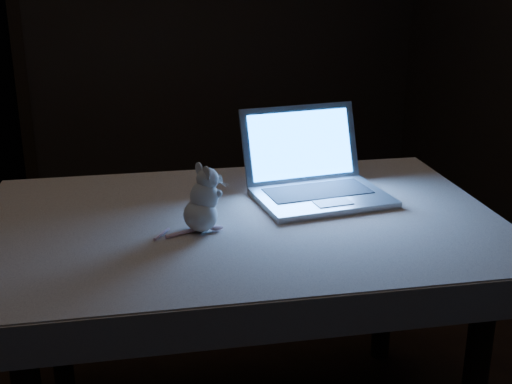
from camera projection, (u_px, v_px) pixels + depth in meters
name	position (u px, v px, depth m)	size (l,w,h in m)	color
back_wall	(112.00, 12.00, 4.45)	(4.50, 0.04, 2.60)	black
table	(244.00, 332.00, 2.38)	(1.56, 1.00, 0.83)	black
tablecloth	(238.00, 230.00, 2.30)	(1.68, 1.12, 0.12)	beige
laptop	(323.00, 159.00, 2.35)	(0.45, 0.39, 0.30)	#A7A8AC
plush_mouse	(200.00, 199.00, 2.11)	(0.16, 0.16, 0.21)	silver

